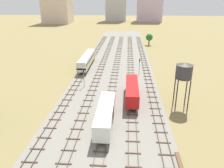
{
  "coord_description": "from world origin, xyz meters",
  "views": [
    {
      "loc": [
        3.7,
        -17.39,
        22.17
      ],
      "look_at": [
        0.0,
        35.7,
        1.5
      ],
      "focal_mm": 35.67,
      "sensor_mm": 36.0,
      "label": 1
    }
  ],
  "objects_px": {
    "freight_boxcar_centre_near": "(132,90)",
    "diesel_railcar_far_left_mid": "(87,59)",
    "water_tower": "(184,71)",
    "freight_boxcar_centre_left_nearest": "(105,114)",
    "signal_post_near": "(84,75)",
    "signal_post_nearest": "(139,65)"
  },
  "relations": [
    {
      "from": "freight_boxcar_centre_near",
      "to": "diesel_railcar_far_left_mid",
      "type": "distance_m",
      "value": 29.76
    },
    {
      "from": "freight_boxcar_centre_near",
      "to": "water_tower",
      "type": "distance_m",
      "value": 12.29
    },
    {
      "from": "diesel_railcar_far_left_mid",
      "to": "freight_boxcar_centre_left_nearest",
      "type": "bearing_deg",
      "value": -75.02
    },
    {
      "from": "freight_boxcar_centre_left_nearest",
      "to": "water_tower",
      "type": "xyz_separation_m",
      "value": [
        15.31,
        8.27,
        5.76
      ]
    },
    {
      "from": "water_tower",
      "to": "signal_post_near",
      "type": "xyz_separation_m",
      "value": [
        -22.8,
        10.37,
        -4.96
      ]
    },
    {
      "from": "freight_boxcar_centre_left_nearest",
      "to": "water_tower",
      "type": "height_order",
      "value": "water_tower"
    },
    {
      "from": "water_tower",
      "to": "signal_post_near",
      "type": "relative_size",
      "value": 1.97
    },
    {
      "from": "diesel_railcar_far_left_mid",
      "to": "signal_post_near",
      "type": "height_order",
      "value": "signal_post_near"
    },
    {
      "from": "freight_boxcar_centre_near",
      "to": "diesel_railcar_far_left_mid",
      "type": "height_order",
      "value": "diesel_railcar_far_left_mid"
    },
    {
      "from": "diesel_railcar_far_left_mid",
      "to": "signal_post_near",
      "type": "xyz_separation_m",
      "value": [
        2.49,
        -18.68,
        0.66
      ]
    },
    {
      "from": "signal_post_nearest",
      "to": "signal_post_near",
      "type": "distance_m",
      "value": 18.59
    },
    {
      "from": "water_tower",
      "to": "freight_boxcar_centre_near",
      "type": "bearing_deg",
      "value": 162.13
    },
    {
      "from": "signal_post_near",
      "to": "freight_boxcar_centre_left_nearest",
      "type": "bearing_deg",
      "value": -68.11
    },
    {
      "from": "freight_boxcar_centre_left_nearest",
      "to": "signal_post_near",
      "type": "distance_m",
      "value": 20.1
    },
    {
      "from": "freight_boxcar_centre_left_nearest",
      "to": "signal_post_nearest",
      "type": "relative_size",
      "value": 2.72
    },
    {
      "from": "freight_boxcar_centre_left_nearest",
      "to": "diesel_railcar_far_left_mid",
      "type": "xyz_separation_m",
      "value": [
        -9.98,
        37.32,
        0.15
      ]
    },
    {
      "from": "freight_boxcar_centre_near",
      "to": "signal_post_nearest",
      "type": "distance_m",
      "value": 18.26
    },
    {
      "from": "freight_boxcar_centre_left_nearest",
      "to": "signal_post_near",
      "type": "xyz_separation_m",
      "value": [
        -7.49,
        18.64,
        0.81
      ]
    },
    {
      "from": "freight_boxcar_centre_near",
      "to": "water_tower",
      "type": "xyz_separation_m",
      "value": [
        10.33,
        -3.33,
        5.76
      ]
    },
    {
      "from": "water_tower",
      "to": "freight_boxcar_centre_left_nearest",
      "type": "bearing_deg",
      "value": -151.64
    },
    {
      "from": "freight_boxcar_centre_left_nearest",
      "to": "signal_post_near",
      "type": "height_order",
      "value": "signal_post_near"
    },
    {
      "from": "freight_boxcar_centre_near",
      "to": "diesel_railcar_far_left_mid",
      "type": "bearing_deg",
      "value": 120.2
    }
  ]
}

